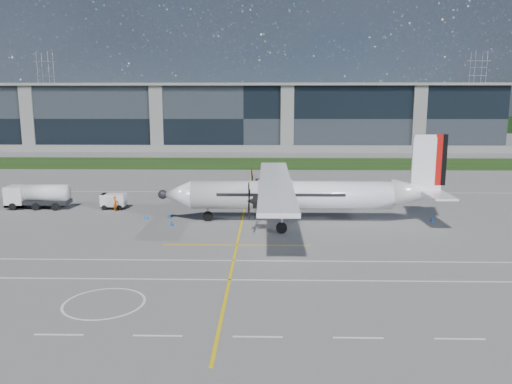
{
  "coord_description": "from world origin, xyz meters",
  "views": [
    {
      "loc": [
        5.44,
        -45.1,
        11.57
      ],
      "look_at": [
        4.4,
        1.49,
        3.04
      ],
      "focal_mm": 35.0,
      "sensor_mm": 36.0,
      "label": 1
    }
  ],
  "objects": [
    {
      "name": "baggage_tug",
      "position": [
        -11.24,
        7.64,
        0.82
      ],
      "size": [
        2.75,
        1.65,
        1.65
      ],
      "primitive_type": null,
      "color": "silver",
      "rests_on": "ground"
    },
    {
      "name": "safety_cone_stbdwing",
      "position": [
        6.91,
        15.87,
        0.25
      ],
      "size": [
        0.36,
        0.36,
        0.5
      ],
      "primitive_type": "cone",
      "color": "blue",
      "rests_on": "ground"
    },
    {
      "name": "safety_cone_nose_port",
      "position": [
        -3.53,
        0.31,
        0.25
      ],
      "size": [
        0.36,
        0.36,
        0.5
      ],
      "primitive_type": "cone",
      "color": "blue",
      "rests_on": "ground"
    },
    {
      "name": "tree_line",
      "position": [
        0.0,
        140.0,
        3.0
      ],
      "size": [
        400.0,
        6.0,
        6.0
      ],
      "primitive_type": "cube",
      "color": "black",
      "rests_on": "ground"
    },
    {
      "name": "ground_crew_person",
      "position": [
        -10.66,
        6.36,
        0.94
      ],
      "size": [
        0.56,
        0.77,
        1.88
      ],
      "primitive_type": "imported",
      "rotation": [
        0.0,
        0.0,
        1.56
      ],
      "color": "#F25907",
      "rests_on": "ground"
    },
    {
      "name": "ground",
      "position": [
        0.0,
        40.0,
        0.0
      ],
      "size": [
        400.0,
        400.0,
        0.0
      ],
      "primitive_type": "plane",
      "color": "slate",
      "rests_on": "ground"
    },
    {
      "name": "safety_cone_tail",
      "position": [
        21.51,
        2.48,
        0.25
      ],
      "size": [
        0.36,
        0.36,
        0.5
      ],
      "primitive_type": "cone",
      "color": "blue",
      "rests_on": "ground"
    },
    {
      "name": "safety_cone_fwd",
      "position": [
        -6.54,
        3.01,
        0.25
      ],
      "size": [
        0.36,
        0.36,
        0.5
      ],
      "primitive_type": "cone",
      "color": "blue",
      "rests_on": "ground"
    },
    {
      "name": "fuel_tanker_truck",
      "position": [
        -19.98,
        7.61,
        1.32
      ],
      "size": [
        7.06,
        2.3,
        2.65
      ],
      "primitive_type": null,
      "color": "silver",
      "rests_on": "ground"
    },
    {
      "name": "safety_cone_nose_stbd",
      "position": [
        -4.3,
        3.36,
        0.25
      ],
      "size": [
        0.36,
        0.36,
        0.5
      ],
      "primitive_type": "cone",
      "color": "blue",
      "rests_on": "ground"
    },
    {
      "name": "white_lane_line",
      "position": [
        0.0,
        -14.0,
        0.01
      ],
      "size": [
        90.0,
        0.15,
        0.01
      ],
      "primitive_type": "cube",
      "color": "white",
      "rests_on": "ground"
    },
    {
      "name": "turboprop_aircraft",
      "position": [
        8.77,
        2.23,
        4.25
      ],
      "size": [
        27.33,
        28.34,
        8.5
      ],
      "primitive_type": null,
      "color": "white",
      "rests_on": "ground"
    },
    {
      "name": "pylon_west",
      "position": [
        -80.0,
        150.0,
        15.0
      ],
      "size": [
        9.0,
        4.6,
        30.0
      ],
      "primitive_type": null,
      "color": "gray",
      "rests_on": "ground"
    },
    {
      "name": "pylon_east",
      "position": [
        85.0,
        150.0,
        15.0
      ],
      "size": [
        9.0,
        4.6,
        30.0
      ],
      "primitive_type": null,
      "color": "gray",
      "rests_on": "ground"
    },
    {
      "name": "yellow_taxiway_centerline",
      "position": [
        3.0,
        10.0,
        0.01
      ],
      "size": [
        0.2,
        70.0,
        0.01
      ],
      "primitive_type": "cube",
      "color": "yellow",
      "rests_on": "ground"
    },
    {
      "name": "terminal_building",
      "position": [
        0.0,
        80.0,
        7.5
      ],
      "size": [
        120.0,
        20.0,
        15.0
      ],
      "primitive_type": "cube",
      "color": "black",
      "rests_on": "ground"
    },
    {
      "name": "grass_strip",
      "position": [
        0.0,
        48.0,
        0.02
      ],
      "size": [
        400.0,
        18.0,
        0.04
      ],
      "primitive_type": "cube",
      "color": "#17330D",
      "rests_on": "ground"
    }
  ]
}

